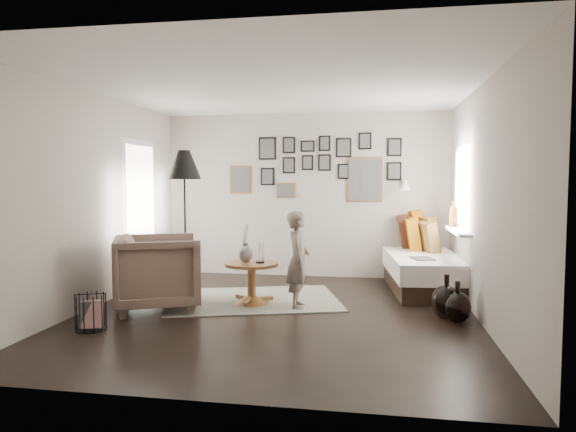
% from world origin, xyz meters
% --- Properties ---
extents(ground, '(4.80, 4.80, 0.00)m').
position_xyz_m(ground, '(0.00, 0.00, 0.00)').
color(ground, black).
rests_on(ground, ground).
extents(wall_back, '(4.50, 0.00, 4.50)m').
position_xyz_m(wall_back, '(0.00, 2.40, 1.30)').
color(wall_back, '#ADA398').
rests_on(wall_back, ground).
extents(wall_front, '(4.50, 0.00, 4.50)m').
position_xyz_m(wall_front, '(0.00, -2.40, 1.30)').
color(wall_front, '#ADA398').
rests_on(wall_front, ground).
extents(wall_left, '(0.00, 4.80, 4.80)m').
position_xyz_m(wall_left, '(-2.25, 0.00, 1.30)').
color(wall_left, '#ADA398').
rests_on(wall_left, ground).
extents(wall_right, '(0.00, 4.80, 4.80)m').
position_xyz_m(wall_right, '(2.25, 0.00, 1.30)').
color(wall_right, '#ADA398').
rests_on(wall_right, ground).
extents(ceiling, '(4.80, 4.80, 0.00)m').
position_xyz_m(ceiling, '(0.00, 0.00, 2.60)').
color(ceiling, white).
rests_on(ceiling, wall_back).
extents(door_left, '(0.00, 2.14, 2.14)m').
position_xyz_m(door_left, '(-2.23, 1.20, 1.05)').
color(door_left, white).
rests_on(door_left, wall_left).
extents(window_right, '(0.15, 1.32, 1.30)m').
position_xyz_m(window_right, '(2.18, 1.34, 0.93)').
color(window_right, white).
rests_on(window_right, wall_right).
extents(gallery_wall, '(2.74, 0.03, 1.08)m').
position_xyz_m(gallery_wall, '(0.29, 2.38, 1.74)').
color(gallery_wall, brown).
rests_on(gallery_wall, wall_back).
extents(wall_sconce, '(0.18, 0.36, 0.16)m').
position_xyz_m(wall_sconce, '(1.55, 2.13, 1.46)').
color(wall_sconce, white).
rests_on(wall_sconce, wall_back).
extents(rug, '(2.48, 2.05, 0.01)m').
position_xyz_m(rug, '(-0.42, 0.62, 0.01)').
color(rug, beige).
rests_on(rug, ground).
extents(pedestal_table, '(0.66, 0.66, 0.52)m').
position_xyz_m(pedestal_table, '(-0.40, 0.41, 0.24)').
color(pedestal_table, brown).
rests_on(pedestal_table, ground).
extents(vase, '(0.19, 0.19, 0.47)m').
position_xyz_m(vase, '(-0.48, 0.43, 0.67)').
color(vase, black).
rests_on(vase, pedestal_table).
extents(candles, '(0.11, 0.11, 0.25)m').
position_xyz_m(candles, '(-0.29, 0.41, 0.64)').
color(candles, black).
rests_on(candles, pedestal_table).
extents(daybed, '(1.17, 2.34, 1.09)m').
position_xyz_m(daybed, '(1.79, 1.83, 0.34)').
color(daybed, black).
rests_on(daybed, ground).
extents(magazine_on_daybed, '(0.33, 0.39, 0.02)m').
position_xyz_m(magazine_on_daybed, '(1.74, 1.17, 0.51)').
color(magazine_on_daybed, black).
rests_on(magazine_on_daybed, daybed).
extents(armchair, '(1.29, 1.28, 0.89)m').
position_xyz_m(armchair, '(-1.45, 0.01, 0.45)').
color(armchair, brown).
rests_on(armchair, ground).
extents(armchair_cushion, '(0.54, 0.54, 0.18)m').
position_xyz_m(armchair_cushion, '(-1.42, 0.06, 0.48)').
color(armchair_cushion, silver).
rests_on(armchair_cushion, armchair).
extents(floor_lamp, '(0.45, 0.45, 1.94)m').
position_xyz_m(floor_lamp, '(-1.43, 0.88, 1.68)').
color(floor_lamp, black).
rests_on(floor_lamp, ground).
extents(magazine_basket, '(0.39, 0.39, 0.37)m').
position_xyz_m(magazine_basket, '(-1.77, -0.95, 0.18)').
color(magazine_basket, black).
rests_on(magazine_basket, ground).
extents(demijohn_large, '(0.33, 0.33, 0.50)m').
position_xyz_m(demijohn_large, '(1.90, 0.08, 0.19)').
color(demijohn_large, black).
rests_on(demijohn_large, ground).
extents(demijohn_small, '(0.29, 0.29, 0.46)m').
position_xyz_m(demijohn_small, '(2.00, -0.04, 0.17)').
color(demijohn_small, black).
rests_on(demijohn_small, ground).
extents(child, '(0.31, 0.45, 1.17)m').
position_xyz_m(child, '(0.20, 0.33, 0.59)').
color(child, '#675C51').
rests_on(child, ground).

